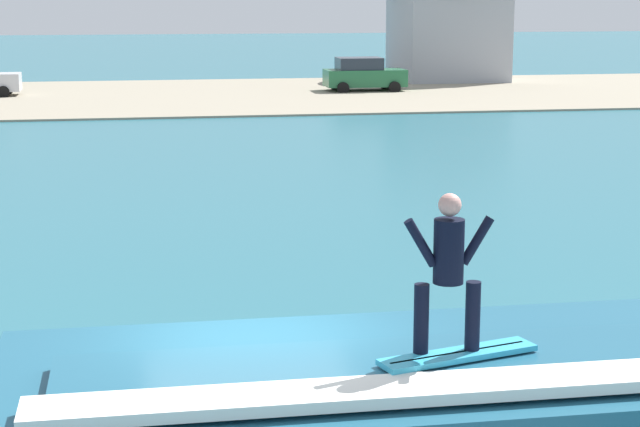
# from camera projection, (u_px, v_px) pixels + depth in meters

# --- Properties ---
(wave_crest) EXTENTS (9.05, 3.62, 1.53)m
(wave_crest) POSITION_uv_depth(u_px,v_px,m) (413.00, 416.00, 11.94)
(wave_crest) COLOR #205972
(wave_crest) RESTS_ON ground_plane
(surfboard) EXTENTS (1.81, 0.83, 0.06)m
(surfboard) POSITION_uv_depth(u_px,v_px,m) (458.00, 355.00, 11.39)
(surfboard) COLOR #33A5CC
(surfboard) RESTS_ON wave_crest
(surfer) EXTENTS (0.96, 0.32, 1.69)m
(surfer) POSITION_uv_depth(u_px,v_px,m) (448.00, 265.00, 11.23)
(surfer) COLOR black
(surfer) RESTS_ON surfboard
(shoreline_bank) EXTENTS (120.00, 19.95, 0.09)m
(shoreline_bank) POSITION_uv_depth(u_px,v_px,m) (156.00, 96.00, 55.80)
(shoreline_bank) COLOR gray
(shoreline_bank) RESTS_ON ground_plane
(car_far_shore) EXTENTS (4.30, 2.29, 1.86)m
(car_far_shore) POSITION_uv_depth(u_px,v_px,m) (363.00, 74.00, 58.37)
(car_far_shore) COLOR #23663D
(car_far_shore) RESTS_ON ground_plane
(house_gabled_white) EXTENTS (8.21, 8.21, 7.77)m
(house_gabled_white) POSITION_uv_depth(u_px,v_px,m) (448.00, 9.00, 65.33)
(house_gabled_white) COLOR #9EA3AD
(house_gabled_white) RESTS_ON ground_plane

